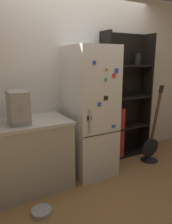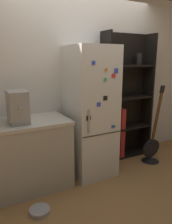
{
  "view_description": "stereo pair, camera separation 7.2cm",
  "coord_description": "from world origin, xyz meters",
  "views": [
    {
      "loc": [
        -1.51,
        -2.44,
        1.61
      ],
      "look_at": [
        -0.05,
        0.15,
        0.9
      ],
      "focal_mm": 35.0,
      "sensor_mm": 36.0,
      "label": 1
    },
    {
      "loc": [
        -1.45,
        -2.47,
        1.61
      ],
      "look_at": [
        -0.05,
        0.15,
        0.9
      ],
      "focal_mm": 35.0,
      "sensor_mm": 36.0,
      "label": 2
    }
  ],
  "objects": [
    {
      "name": "pet_bowl",
      "position": [
        -0.93,
        -0.44,
        0.03
      ],
      "size": [
        0.22,
        0.22,
        0.05
      ],
      "color": "#B7B7BC",
      "rests_on": "ground_plane"
    },
    {
      "name": "espresso_machine",
      "position": [
        -0.98,
        0.09,
        1.08
      ],
      "size": [
        0.21,
        0.38,
        0.38
      ],
      "color": "#A5A39E",
      "rests_on": "kitchen_counter"
    },
    {
      "name": "guitar",
      "position": [
        1.02,
        -0.08,
        0.18
      ],
      "size": [
        0.32,
        0.3,
        1.25
      ],
      "color": "black",
      "rests_on": "ground_plane"
    },
    {
      "name": "wall_back",
      "position": [
        0.0,
        0.47,
        1.3
      ],
      "size": [
        8.0,
        0.05,
        2.6
      ],
      "color": "white",
      "rests_on": "ground_plane"
    },
    {
      "name": "kitchen_counter",
      "position": [
        -0.86,
        0.14,
        0.44
      ],
      "size": [
        0.97,
        0.65,
        0.89
      ],
      "color": "#BCB7A8",
      "rests_on": "ground_plane"
    },
    {
      "name": "bookshelf",
      "position": [
        0.68,
        0.34,
        0.87
      ],
      "size": [
        0.89,
        0.28,
        2.02
      ],
      "color": "black",
      "rests_on": "ground_plane"
    },
    {
      "name": "ground_plane",
      "position": [
        0.0,
        0.0,
        0.0
      ],
      "size": [
        16.0,
        16.0,
        0.0
      ],
      "primitive_type": "plane",
      "color": "#A87542"
    },
    {
      "name": "refrigerator",
      "position": [
        -0.0,
        0.12,
        0.9
      ],
      "size": [
        0.59,
        0.68,
        1.8
      ],
      "color": "white",
      "rests_on": "ground_plane"
    }
  ]
}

